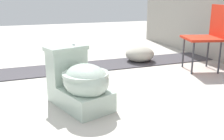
# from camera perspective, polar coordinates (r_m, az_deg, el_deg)

# --- Properties ---
(ground_plane) EXTENTS (14.00, 14.00, 0.00)m
(ground_plane) POSITION_cam_1_polar(r_m,az_deg,el_deg) (2.45, -9.28, -6.92)
(ground_plane) COLOR #B7B2A8
(gravel_strip) EXTENTS (0.56, 8.00, 0.01)m
(gravel_strip) POSITION_cam_1_polar(r_m,az_deg,el_deg) (3.61, -5.16, 0.76)
(gravel_strip) COLOR #423F44
(gravel_strip) RESTS_ON ground
(toilet) EXTENTS (0.71, 0.55, 0.52)m
(toilet) POSITION_cam_1_polar(r_m,az_deg,el_deg) (2.28, -7.02, -2.67)
(toilet) COLOR #B2C6B7
(toilet) RESTS_ON ground
(folding_chair_left) EXTENTS (0.54, 0.54, 0.83)m
(folding_chair_left) POSITION_cam_1_polar(r_m,az_deg,el_deg) (3.57, 20.65, 7.95)
(folding_chair_left) COLOR red
(folding_chair_left) RESTS_ON ground
(boulder_near) EXTENTS (0.58, 0.59, 0.23)m
(boulder_near) POSITION_cam_1_polar(r_m,az_deg,el_deg) (3.88, 6.04, 3.49)
(boulder_near) COLOR #ADA899
(boulder_near) RESTS_ON ground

